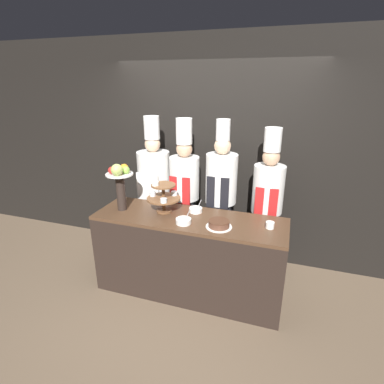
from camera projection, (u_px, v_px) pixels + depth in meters
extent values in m
plane|color=brown|center=(180.00, 308.00, 3.17)|extent=(14.00, 14.00, 0.00)
cube|color=black|center=(213.00, 153.00, 3.82)|extent=(10.00, 0.06, 2.80)
cube|color=black|center=(189.00, 256.00, 3.30)|extent=(2.03, 0.63, 0.88)
cube|color=#4C3321|center=(189.00, 219.00, 3.15)|extent=(2.03, 0.63, 0.03)
cylinder|color=brown|center=(164.00, 211.00, 3.28)|extent=(0.16, 0.16, 0.02)
cylinder|color=brown|center=(164.00, 198.00, 3.23)|extent=(0.04, 0.04, 0.31)
cylinder|color=brown|center=(164.00, 198.00, 3.23)|extent=(0.37, 0.37, 0.02)
cylinder|color=brown|center=(163.00, 185.00, 3.18)|extent=(0.26, 0.26, 0.02)
cylinder|color=silver|center=(153.00, 194.00, 3.28)|extent=(0.07, 0.07, 0.04)
cylinder|color=red|center=(153.00, 195.00, 3.28)|extent=(0.06, 0.06, 0.03)
cylinder|color=silver|center=(164.00, 200.00, 3.10)|extent=(0.07, 0.07, 0.04)
cylinder|color=gold|center=(164.00, 201.00, 3.10)|extent=(0.06, 0.06, 0.03)
cylinder|color=silver|center=(174.00, 193.00, 3.30)|extent=(0.07, 0.07, 0.04)
cylinder|color=beige|center=(174.00, 194.00, 3.30)|extent=(0.06, 0.06, 0.03)
cylinder|color=white|center=(155.00, 184.00, 3.14)|extent=(0.07, 0.07, 0.04)
cylinder|color=#2D231E|center=(121.00, 192.00, 3.27)|extent=(0.10, 0.10, 0.40)
cylinder|color=white|center=(119.00, 174.00, 3.20)|extent=(0.30, 0.30, 0.01)
sphere|color=#84B742|center=(126.00, 170.00, 3.18)|extent=(0.08, 0.08, 0.08)
sphere|color=orange|center=(124.00, 168.00, 3.24)|extent=(0.09, 0.09, 0.09)
sphere|color=orange|center=(117.00, 168.00, 3.24)|extent=(0.09, 0.09, 0.09)
sphere|color=red|center=(112.00, 170.00, 3.17)|extent=(0.08, 0.08, 0.08)
sphere|color=#ADC160|center=(117.00, 170.00, 3.10)|extent=(0.13, 0.13, 0.13)
cylinder|color=white|center=(219.00, 227.00, 2.93)|extent=(0.26, 0.26, 0.01)
cylinder|color=brown|center=(219.00, 224.00, 2.92)|extent=(0.21, 0.21, 0.06)
cylinder|color=#472819|center=(219.00, 221.00, 2.91)|extent=(0.20, 0.20, 0.01)
cylinder|color=white|center=(270.00, 225.00, 2.90)|extent=(0.08, 0.08, 0.06)
cylinder|color=white|center=(183.00, 221.00, 3.00)|extent=(0.16, 0.16, 0.05)
cylinder|color=#BCBCC1|center=(187.00, 215.00, 2.96)|extent=(0.05, 0.01, 0.11)
cylinder|color=white|center=(196.00, 210.00, 3.26)|extent=(0.14, 0.14, 0.05)
cylinder|color=#BCBCC1|center=(199.00, 204.00, 3.23)|extent=(0.05, 0.01, 0.11)
cube|color=#28282D|center=(156.00, 226.00, 4.01)|extent=(0.30, 0.17, 0.87)
cylinder|color=silver|center=(154.00, 175.00, 3.76)|extent=(0.40, 0.40, 0.58)
cube|color=white|center=(148.00, 188.00, 3.63)|extent=(0.28, 0.01, 0.37)
sphere|color=#DBB28E|center=(152.00, 144.00, 3.63)|extent=(0.19, 0.19, 0.19)
cylinder|color=white|center=(152.00, 128.00, 3.56)|extent=(0.19, 0.19, 0.27)
cube|color=#28282D|center=(185.00, 230.00, 3.88)|extent=(0.27, 0.15, 0.89)
cylinder|color=silver|center=(185.00, 178.00, 3.64)|extent=(0.36, 0.36, 0.52)
cube|color=red|center=(180.00, 191.00, 3.52)|extent=(0.25, 0.01, 0.33)
sphere|color=tan|center=(184.00, 149.00, 3.52)|extent=(0.19, 0.19, 0.19)
cylinder|color=white|center=(184.00, 131.00, 3.45)|extent=(0.19, 0.19, 0.30)
cube|color=black|center=(219.00, 235.00, 3.75)|extent=(0.27, 0.15, 0.90)
cylinder|color=white|center=(221.00, 179.00, 3.49)|extent=(0.37, 0.37, 0.58)
cube|color=black|center=(218.00, 193.00, 3.38)|extent=(0.26, 0.01, 0.37)
sphere|color=#DBB28E|center=(223.00, 146.00, 3.36)|extent=(0.19, 0.19, 0.19)
cylinder|color=white|center=(223.00, 130.00, 3.30)|extent=(0.16, 0.16, 0.23)
cube|color=#28282D|center=(263.00, 244.00, 3.60)|extent=(0.26, 0.14, 0.85)
cylinder|color=silver|center=(268.00, 189.00, 3.36)|extent=(0.35, 0.35, 0.55)
cube|color=red|center=(266.00, 203.00, 3.25)|extent=(0.24, 0.01, 0.35)
sphere|color=tan|center=(271.00, 157.00, 3.23)|extent=(0.19, 0.19, 0.19)
cylinder|color=white|center=(273.00, 140.00, 3.17)|extent=(0.18, 0.18, 0.25)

